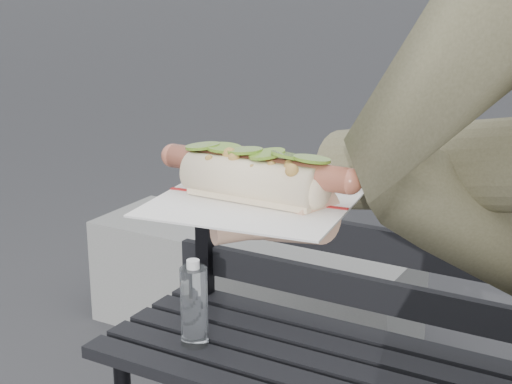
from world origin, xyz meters
TOP-DOWN VIEW (x-y plane):
  - park_bench at (-0.12, 0.83)m, footprint 1.50×0.44m
  - concrete_block at (-1.02, 1.62)m, footprint 1.20×0.40m
  - held_hotdog at (0.15, 0.03)m, footprint 0.63×0.30m

SIDE VIEW (x-z plane):
  - concrete_block at x=-1.02m, z-range 0.00..0.40m
  - park_bench at x=-0.12m, z-range 0.08..0.96m
  - held_hotdog at x=0.15m, z-range 1.06..1.25m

